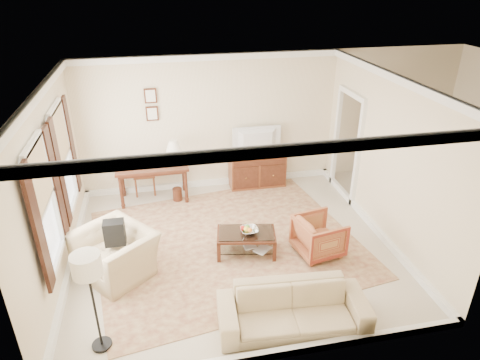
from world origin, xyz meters
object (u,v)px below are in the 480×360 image
object	(u,v)px
writing_desk	(152,170)
striped_armchair	(319,234)
tv	(258,133)
sofa	(293,303)
sideboard	(257,170)
club_armchair	(115,246)
coffee_table	(246,237)

from	to	relation	value
writing_desk	striped_armchair	xyz separation A→B (m)	(2.69, -2.51, -0.31)
writing_desk	tv	bearing A→B (deg)	4.47
writing_desk	sofa	bearing A→B (deg)	-66.61
sideboard	club_armchair	distance (m)	3.88
tv	striped_armchair	xyz separation A→B (m)	(0.42, -2.69, -0.89)
coffee_table	club_armchair	world-z (taller)	club_armchair
sideboard	coffee_table	world-z (taller)	sideboard
writing_desk	sideboard	distance (m)	2.30
sideboard	sofa	xyz separation A→B (m)	(-0.53, -4.23, 0.02)
tv	striped_armchair	size ratio (longest dim) A/B	1.35
writing_desk	sideboard	size ratio (longest dim) A/B	1.19
sideboard	tv	size ratio (longest dim) A/B	1.21
sideboard	coffee_table	distance (m)	2.58
sideboard	coffee_table	size ratio (longest dim) A/B	1.14
sideboard	tv	xyz separation A→B (m)	(0.00, -0.02, 0.88)
sofa	writing_desk	bearing A→B (deg)	117.97
coffee_table	club_armchair	size ratio (longest dim) A/B	0.93
sideboard	striped_armchair	size ratio (longest dim) A/B	1.63
writing_desk	sideboard	world-z (taller)	writing_desk
coffee_table	club_armchair	distance (m)	2.15
sofa	club_armchair	bearing A→B (deg)	149.51
coffee_table	striped_armchair	world-z (taller)	striped_armchair
writing_desk	tv	distance (m)	2.35
writing_desk	sofa	xyz separation A→B (m)	(1.74, -4.03, -0.29)
tv	striped_armchair	distance (m)	2.86
sideboard	tv	bearing A→B (deg)	-90.00
striped_armchair	sofa	xyz separation A→B (m)	(-0.95, -1.52, 0.02)
writing_desk	striped_armchair	size ratio (longest dim) A/B	1.94
tv	striped_armchair	bearing A→B (deg)	98.87
sideboard	sofa	distance (m)	4.26
coffee_table	sofa	distance (m)	1.80
sideboard	club_armchair	xyz separation A→B (m)	(-2.93, -2.55, 0.12)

